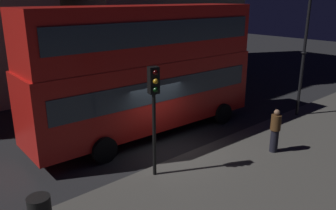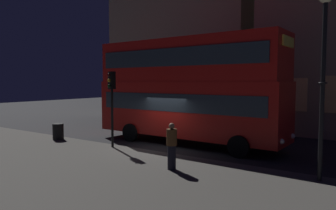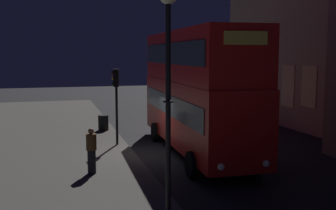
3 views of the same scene
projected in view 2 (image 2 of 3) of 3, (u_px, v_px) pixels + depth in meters
ground_plane at (159, 149)px, 15.73m from camera, size 80.00×80.00×0.00m
sidewalk_slab at (75, 172)px, 11.47m from camera, size 44.00×8.50×0.12m
building_with_clock at (188, 11)px, 29.31m from camera, size 13.13×7.54×19.61m
double_decker_bus at (187, 86)px, 16.76m from camera, size 10.68×3.11×5.53m
traffic_light_near_kerb at (112, 93)px, 15.35m from camera, size 0.37×0.39×3.69m
street_lamp at (324, 48)px, 9.97m from camera, size 0.47×0.47×6.12m
pedestrian at (172, 146)px, 11.54m from camera, size 0.38×0.38×1.71m
litter_bin at (58, 131)px, 17.61m from camera, size 0.60×0.60×0.88m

